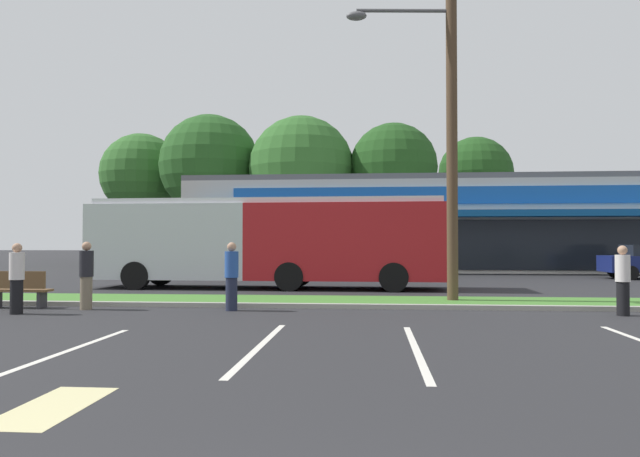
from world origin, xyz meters
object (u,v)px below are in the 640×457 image
Objects in this scene: pedestrian_by_pole at (17,278)px; utility_pole at (447,87)px; pedestrian_near_bench at (86,275)px; car_0 at (218,261)px; pedestrian_mid at (623,280)px; city_bus at (268,240)px; pedestrian_far at (232,276)px; bus_stop_bench at (18,288)px.

utility_pole is at bearing 152.08° from pedestrian_by_pole.
car_0 is at bearing -16.07° from pedestrian_near_bench.
pedestrian_mid is (14.02, 0.89, -0.03)m from pedestrian_by_pole.
pedestrian_far is (0.32, -7.03, -0.92)m from city_bus.
city_bus is 2.94× the size of car_0.
pedestrian_by_pole is at bearing 86.42° from car_0.
pedestrian_near_bench reaches higher than pedestrian_mid.
pedestrian_mid is (14.72, -0.27, 0.30)m from bus_stop_bench.
utility_pole is 10.68m from pedestrian_near_bench.
city_bus reaches higher than car_0.
bus_stop_bench is 1.91m from pedestrian_near_bench.
pedestrian_by_pole is 0.99× the size of pedestrian_far.
pedestrian_near_bench is 1.01× the size of pedestrian_far.
pedestrian_near_bench is 3.68m from pedestrian_far.
utility_pole is 6.96× the size of bus_stop_bench.
pedestrian_far is (-5.50, -1.95, -5.08)m from utility_pole.
car_0 is 2.62× the size of pedestrian_near_bench.
bus_stop_bench is at bearing 83.21° from car_0.
utility_pole is 6.57× the size of pedestrian_near_bench.
city_bus is 7.91m from pedestrian_near_bench.
utility_pole is 8.77m from city_bus.
bus_stop_bench is 13.73m from car_0.
bus_stop_bench is at bearing -103.30° from pedestrian_by_pole.
pedestrian_by_pole reaches higher than bus_stop_bench.
pedestrian_far is at bearing -105.85° from pedestrian_near_bench.
pedestrian_by_pole is (-1.18, -1.04, -0.02)m from pedestrian_near_bench.
pedestrian_by_pole is at bearing 35.35° from pedestrian_far.
pedestrian_far is at bearing 148.52° from pedestrian_by_pole.
pedestrian_far is at bearing -160.44° from utility_pole.
utility_pole reaches higher than pedestrian_mid.
city_bus is at bearing 151.24° from pedestrian_mid.
pedestrian_near_bench is at bearing -167.49° from utility_pole.
bus_stop_bench is at bearing 69.16° from pedestrian_near_bench.
bus_stop_bench is 1.39m from pedestrian_by_pole.
pedestrian_mid is (3.67, -2.18, -5.12)m from utility_pole.
car_0 is at bearing -51.59° from pedestrian_far.
city_bus reaches higher than pedestrian_mid.
pedestrian_by_pole is (-10.35, -3.07, -5.09)m from utility_pole.
utility_pole is at bearing -170.18° from bus_stop_bench.
city_bus is at bearing 118.47° from car_0.
pedestrian_near_bench is 1.06× the size of pedestrian_mid.
pedestrian_by_pole reaches higher than car_0.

